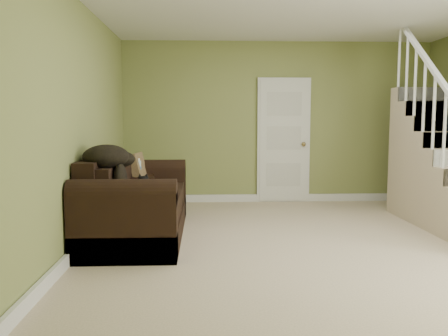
{
  "coord_description": "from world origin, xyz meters",
  "views": [
    {
      "loc": [
        -1.2,
        -4.97,
        1.37
      ],
      "look_at": [
        -0.97,
        0.4,
        0.8
      ],
      "focal_mm": 38.0,
      "sensor_mm": 36.0,
      "label": 1
    }
  ],
  "objects": [
    {
      "name": "cat",
      "position": [
        -1.89,
        0.42,
        0.61
      ],
      "size": [
        0.28,
        0.54,
        0.26
      ],
      "rotation": [
        0.0,
        0.0,
        0.09
      ],
      "color": "black",
      "rests_on": "sofa"
    },
    {
      "name": "baseboard_left",
      "position": [
        -2.47,
        0.0,
        0.06
      ],
      "size": [
        0.04,
        5.5,
        0.12
      ],
      "primitive_type": "cube",
      "color": "white",
      "rests_on": "floor"
    },
    {
      "name": "throw_pillow",
      "position": [
        -2.07,
        1.31,
        0.71
      ],
      "size": [
        0.24,
        0.42,
        0.42
      ],
      "primitive_type": "cube",
      "rotation": [
        0.0,
        -0.24,
        -0.11
      ],
      "color": "#462E1C",
      "rests_on": "sofa"
    },
    {
      "name": "sofa",
      "position": [
        -2.02,
        0.53,
        0.36
      ],
      "size": [
        1.02,
        2.36,
        0.93
      ],
      "color": "black",
      "rests_on": "floor"
    },
    {
      "name": "side_table",
      "position": [
        -2.13,
        1.24,
        0.31
      ],
      "size": [
        0.6,
        0.6,
        0.85
      ],
      "rotation": [
        0.0,
        0.0,
        0.18
      ],
      "color": "black",
      "rests_on": "floor"
    },
    {
      "name": "banana",
      "position": [
        -1.84,
        0.2,
        0.53
      ],
      "size": [
        0.17,
        0.18,
        0.06
      ],
      "primitive_type": "ellipsoid",
      "rotation": [
        0.0,
        0.0,
        0.75
      ],
      "color": "yellow",
      "rests_on": "sofa"
    },
    {
      "name": "floor",
      "position": [
        0.0,
        0.0,
        0.0
      ],
      "size": [
        5.0,
        5.5,
        0.01
      ],
      "primitive_type": "cube",
      "color": "tan",
      "rests_on": "ground"
    },
    {
      "name": "wall_back",
      "position": [
        0.0,
        2.75,
        1.3
      ],
      "size": [
        5.0,
        0.04,
        2.6
      ],
      "primitive_type": "cube",
      "color": "olive",
      "rests_on": "floor"
    },
    {
      "name": "baseboard_back",
      "position": [
        0.0,
        2.72,
        0.06
      ],
      "size": [
        5.0,
        0.04,
        0.12
      ],
      "primitive_type": "cube",
      "color": "white",
      "rests_on": "floor"
    },
    {
      "name": "wall_left",
      "position": [
        -2.5,
        0.0,
        1.3
      ],
      "size": [
        0.04,
        5.5,
        2.6
      ],
      "primitive_type": "cube",
      "color": "olive",
      "rests_on": "floor"
    },
    {
      "name": "throw_blanket",
      "position": [
        -2.23,
        0.03,
        0.97
      ],
      "size": [
        0.51,
        0.65,
        0.26
      ],
      "primitive_type": "ellipsoid",
      "rotation": [
        0.0,
        0.0,
        0.07
      ],
      "color": "black",
      "rests_on": "sofa"
    },
    {
      "name": "door",
      "position": [
        0.1,
        2.71,
        1.01
      ],
      "size": [
        0.86,
        0.12,
        2.02
      ],
      "color": "white",
      "rests_on": "floor"
    }
  ]
}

